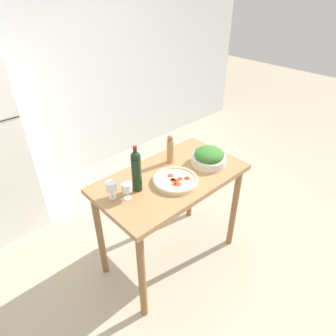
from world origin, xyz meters
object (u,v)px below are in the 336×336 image
Objects in this scene: wine_bottle at (136,170)px; homemade_pizza at (175,180)px; salad_bowl at (209,157)px; pepper_mill at (170,150)px; wine_glass_near at (127,188)px; wine_glass_far at (111,187)px.

homemade_pizza is at bearing -25.50° from wine_bottle.
salad_bowl is (0.65, -0.13, -0.10)m from wine_bottle.
pepper_mill is 0.88× the size of salad_bowl.
wine_bottle reaches higher than homemade_pizza.
wine_glass_near is at bearing -165.19° from pepper_mill.
wine_glass_far is at bearing 159.14° from homemade_pizza.
wine_glass_far is at bearing 132.00° from wine_glass_near.
pepper_mill is 0.31m from homemade_pizza.
pepper_mill is (0.62, 0.07, 0.03)m from wine_glass_far.
salad_bowl is at bearing 0.00° from homemade_pizza.
pepper_mill is at bearing 14.42° from wine_bottle.
homemade_pizza is at bearing -125.39° from pepper_mill.
salad_bowl is at bearing -6.89° from wine_glass_near.
wine_bottle is 1.43× the size of pepper_mill.
salad_bowl is (0.21, -0.24, -0.06)m from pepper_mill.
homemade_pizza is at bearing -13.63° from wine_glass_near.
pepper_mill is at bearing 14.81° from wine_glass_near.
wine_glass_near is 0.77m from salad_bowl.
wine_glass_far is (-0.07, 0.08, -0.00)m from wine_glass_near.
wine_glass_near is 1.00× the size of wine_glass_far.
salad_bowl is 0.39m from homemade_pizza.
salad_bowl is (0.84, -0.17, -0.03)m from wine_glass_far.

